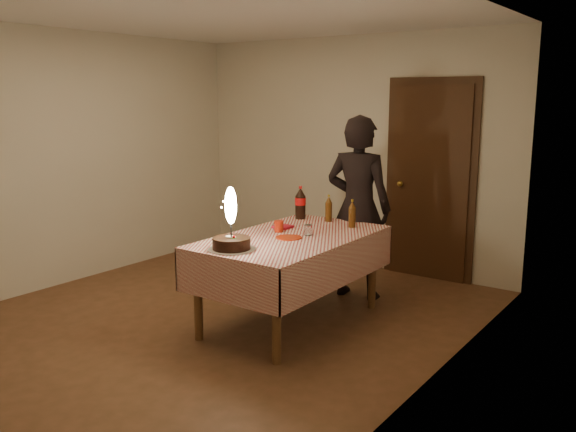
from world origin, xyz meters
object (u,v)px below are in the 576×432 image
object	(u,v)px
birthday_cake	(231,235)
clear_cup	(308,230)
red_cup	(279,226)
photographer	(358,207)
dining_table	(291,248)
amber_bottle_left	(329,209)
cola_bottle	(300,203)
amber_bottle_right	(352,214)
red_plate	(289,238)

from	to	relation	value
birthday_cake	clear_cup	distance (m)	0.79
red_cup	photographer	xyz separation A→B (m)	(0.29, 0.90, 0.06)
dining_table	amber_bottle_left	size ratio (longest dim) A/B	6.75
dining_table	birthday_cake	xyz separation A→B (m)	(-0.11, -0.64, 0.22)
cola_bottle	amber_bottle_left	world-z (taller)	cola_bottle
birthday_cake	red_cup	bearing A→B (deg)	95.72
red_cup	amber_bottle_left	size ratio (longest dim) A/B	0.39
birthday_cake	amber_bottle_left	world-z (taller)	birthday_cake
red_cup	clear_cup	size ratio (longest dim) A/B	1.11
birthday_cake	photographer	xyz separation A→B (m)	(0.21, 1.61, 0.00)
clear_cup	amber_bottle_right	world-z (taller)	amber_bottle_right
birthday_cake	dining_table	bearing A→B (deg)	80.30
clear_cup	photographer	distance (m)	0.86
birthday_cake	amber_bottle_right	distance (m)	1.30
amber_bottle_left	clear_cup	bearing A→B (deg)	-74.27
red_plate	cola_bottle	distance (m)	0.84
red_cup	photographer	bearing A→B (deg)	72.31
dining_table	red_cup	world-z (taller)	red_cup
photographer	amber_bottle_right	bearing A→B (deg)	-69.16
red_plate	red_cup	distance (m)	0.25
dining_table	birthday_cake	distance (m)	0.69
birthday_cake	amber_bottle_right	world-z (taller)	birthday_cake
birthday_cake	amber_bottle_left	bearing A→B (deg)	88.27
red_cup	amber_bottle_left	xyz separation A→B (m)	(0.11, 0.64, 0.07)
dining_table	photographer	size ratio (longest dim) A/B	0.98
photographer	dining_table	bearing A→B (deg)	-96.18
photographer	amber_bottle_left	bearing A→B (deg)	-123.93
red_cup	cola_bottle	size ratio (longest dim) A/B	0.31
birthday_cake	red_cup	distance (m)	0.72
photographer	clear_cup	bearing A→B (deg)	-90.41
amber_bottle_right	photographer	distance (m)	0.39
clear_cup	amber_bottle_right	size ratio (longest dim) A/B	0.35
birthday_cake	clear_cup	world-z (taller)	birthday_cake
clear_cup	cola_bottle	bearing A→B (deg)	129.79
clear_cup	photographer	world-z (taller)	photographer
birthday_cake	red_plate	size ratio (longest dim) A/B	2.22
red_plate	cola_bottle	size ratio (longest dim) A/B	0.69
dining_table	red_cup	xyz separation A→B (m)	(-0.18, 0.07, 0.15)
dining_table	clear_cup	bearing A→B (deg)	48.10
amber_bottle_left	amber_bottle_right	xyz separation A→B (m)	(0.31, -0.10, 0.00)
red_cup	birthday_cake	bearing A→B (deg)	-84.28
amber_bottle_right	dining_table	bearing A→B (deg)	-111.90
dining_table	photographer	xyz separation A→B (m)	(0.10, 0.96, 0.22)
cola_bottle	photographer	size ratio (longest dim) A/B	0.18
clear_cup	amber_bottle_right	distance (m)	0.52
photographer	birthday_cake	bearing A→B (deg)	-97.60
clear_cup	photographer	size ratio (longest dim) A/B	0.05
amber_bottle_left	photographer	bearing A→B (deg)	56.07
clear_cup	red_cup	bearing A→B (deg)	-171.44
birthday_cake	cola_bottle	bearing A→B (deg)	100.83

